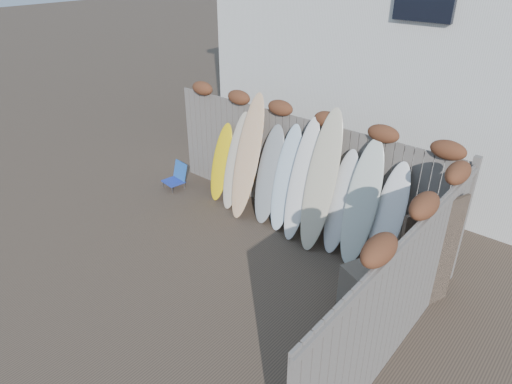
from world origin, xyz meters
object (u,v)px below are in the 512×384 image
Objects in this scene: beach_chair at (177,176)px; lattice_panel at (427,261)px; wooden_crate at (368,295)px; surfboard_0 at (221,162)px.

lattice_panel is at bearing -3.64° from beach_chair.
wooden_crate is 0.92m from lattice_panel.
wooden_crate is at bearing -10.57° from beach_chair.
surfboard_0 is (-4.02, 1.27, 0.39)m from wooden_crate.
surfboard_0 reaches higher than beach_chair.
surfboard_0 reaches higher than wooden_crate.
wooden_crate reaches higher than beach_chair.
lattice_panel is (5.59, -0.36, 0.62)m from beach_chair.
beach_chair is at bearing -163.32° from lattice_panel.
lattice_panel is 1.08× the size of surfboard_0.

